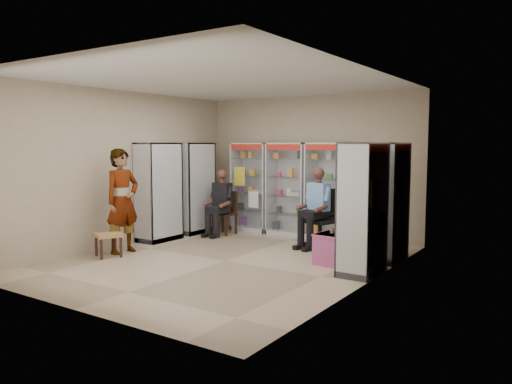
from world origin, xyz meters
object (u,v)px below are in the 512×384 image
Objects in this scene: cabinet_back_left at (252,187)px; cabinet_right_far at (387,202)px; cabinet_left_near at (159,192)px; seated_shopkeeper at (319,210)px; wooden_chair at (224,213)px; cabinet_left_far at (194,188)px; office_chair at (320,218)px; standing_man at (122,201)px; woven_stool_b at (108,245)px; cabinet_right_near at (363,209)px; pink_trunk at (334,249)px; woven_stool_a at (361,246)px; cabinet_back_right at (329,191)px; cabinet_back_mid at (289,189)px.

cabinet_back_left and cabinet_right_far have the same top height.
cabinet_right_far and cabinet_left_near have the same top height.
cabinet_right_far reaches higher than seated_shopkeeper.
cabinet_left_far is at bearing -163.61° from wooden_chair.
seated_shopkeeper is at bearing -76.77° from office_chair.
cabinet_left_near is 2.13× the size of wooden_chair.
cabinet_left_far is at bearing 10.52° from standing_man.
cabinet_left_near reaches higher than wooden_chair.
office_chair reaches higher than woven_stool_b.
cabinet_right_near reaches higher than pink_trunk.
cabinet_left_near is 4.19m from woven_stool_a.
cabinet_right_far is 5.30× the size of woven_stool_a.
cabinet_right_near is 2.13× the size of wooden_chair.
cabinet_right_near is (3.53, -2.23, 0.00)m from cabinet_back_left.
cabinet_back_left is at bearing -7.78° from standing_man.
wooden_chair is at bearing 83.09° from woven_stool_b.
cabinet_back_left and cabinet_left_near have the same top height.
cabinet_right_far is 4.75× the size of woven_stool_b.
office_chair is 3.94m from woven_stool_b.
cabinet_left_near is 1.06× the size of standing_man.
office_chair is at bearing 44.35° from cabinet_right_near.
cabinet_right_near is at bearing 87.43° from cabinet_left_near.
cabinet_right_far is at bearing -6.04° from wooden_chair.
woven_stool_a is at bearing -44.39° from cabinet_back_right.
cabinet_right_near is at bearing -32.28° from cabinet_back_left.
woven_stool_b is at bearing -146.39° from woven_stool_a.
cabinet_right_near is 1.00× the size of cabinet_left_near.
cabinet_back_right is 1.00× the size of cabinet_right_far.
cabinet_right_far is 3.80× the size of pink_trunk.
cabinet_left_far is 2.13× the size of wooden_chair.
cabinet_left_far is 3.04m from seated_shopkeeper.
cabinet_right_far is 1.06× the size of standing_man.
standing_man is at bearing 97.43° from woven_stool_b.
cabinet_left_far is 4.05m from pink_trunk.
woven_stool_a is at bearing -6.44° from seated_shopkeeper.
cabinet_back_left is at bearing 155.39° from cabinet_left_near.
cabinet_left_near is 1.78× the size of office_chair.
woven_stool_b is (-2.69, -2.86, -0.35)m from office_chair.
cabinet_back_right and cabinet_right_near have the same top height.
cabinet_right_near is (2.58, -2.23, 0.00)m from cabinet_back_mid.
standing_man reaches higher than pink_trunk.
cabinet_back_left reaches higher than office_chair.
cabinet_left_near is 1.56m from wooden_chair.
seated_shopkeeper is (0.19, -0.81, -0.29)m from cabinet_back_right.
standing_man is at bearing -151.05° from woven_stool_a.
cabinet_back_right is 5.30× the size of woven_stool_a.
woven_stool_a is (1.19, -1.16, -0.81)m from cabinet_back_right.
cabinet_back_mid is at bearing 180.00° from cabinet_back_right.
cabinet_back_right is 1.00× the size of cabinet_left_far.
wooden_chair reaches higher than pink_trunk.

